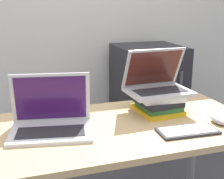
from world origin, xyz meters
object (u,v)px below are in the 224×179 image
(laptop_on_books, at_px, (157,83))
(wireless_keyboard, at_px, (188,131))
(laptop_left, at_px, (51,120))
(book_stack, at_px, (158,102))
(mouse, at_px, (219,120))
(mini_fridge, at_px, (147,95))

(laptop_on_books, height_order, wireless_keyboard, laptop_on_books)
(laptop_left, height_order, book_stack, laptop_left)
(laptop_left, bearing_deg, laptop_on_books, 9.64)
(laptop_left, distance_m, wireless_keyboard, 0.62)
(laptop_on_books, relative_size, mouse, 3.04)
(wireless_keyboard, height_order, mini_fridge, mini_fridge)
(laptop_left, bearing_deg, mouse, -11.64)
(mouse, height_order, mini_fridge, mini_fridge)
(laptop_on_books, height_order, mouse, laptop_on_books)
(laptop_left, relative_size, laptop_on_books, 1.19)
(wireless_keyboard, bearing_deg, laptop_on_books, 92.27)
(wireless_keyboard, height_order, mouse, mouse)
(book_stack, bearing_deg, laptop_left, -172.03)
(laptop_on_books, xyz_separation_m, mini_fridge, (0.45, 1.09, -0.43))
(laptop_left, distance_m, mouse, 0.80)
(laptop_on_books, distance_m, wireless_keyboard, 0.34)
(laptop_left, bearing_deg, wireless_keyboard, -19.47)
(laptop_left, relative_size, mini_fridge, 0.44)
(mouse, bearing_deg, wireless_keyboard, -167.52)
(wireless_keyboard, distance_m, mini_fridge, 1.49)
(book_stack, bearing_deg, mini_fridge, 67.90)
(laptop_left, relative_size, mouse, 3.63)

